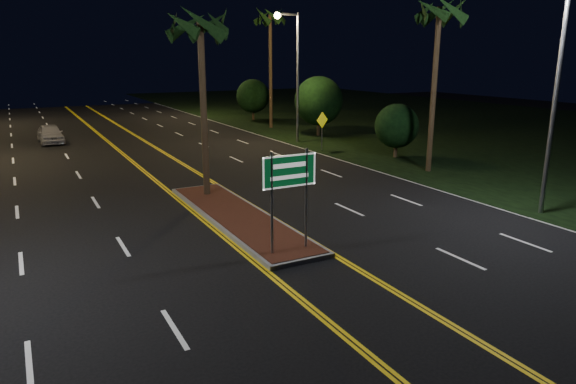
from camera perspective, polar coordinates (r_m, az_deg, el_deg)
ground at (r=14.12m, az=5.62°, el=-10.62°), size 120.00×120.00×0.00m
grass_right at (r=51.79m, az=18.18°, el=7.35°), size 40.00×110.00×0.01m
median_island at (r=19.88m, az=-5.61°, el=-2.73°), size 2.25×10.25×0.17m
highway_sign at (r=15.59m, az=0.15°, el=1.29°), size 1.80×0.08×3.20m
streetlight_right_near at (r=21.78m, az=27.34°, el=12.17°), size 1.91×0.44×9.00m
streetlight_right_mid at (r=37.10m, az=0.55°, el=14.18°), size 1.91×0.44×9.00m
streetlight_right_far at (r=55.48m, az=-9.72°, el=14.18°), size 1.91×0.44×9.00m
palm_median at (r=22.28m, az=-9.74°, el=17.76°), size 2.40×2.40×8.30m
palm_right_near at (r=28.54m, az=16.47°, el=18.58°), size 2.40×2.40×9.30m
palm_right_far at (r=45.31m, az=-2.00°, el=18.70°), size 2.40×2.40×10.30m
shrub_near at (r=32.36m, az=11.98°, el=7.19°), size 2.70×2.70×3.30m
shrub_mid at (r=40.66m, az=3.42°, el=10.08°), size 3.78×3.78×4.62m
shrub_far at (r=51.19m, az=-3.92°, el=10.59°), size 3.24×3.24×3.96m
car_near at (r=41.00m, az=-24.93°, el=6.05°), size 2.18×4.79×1.58m
warning_sign at (r=34.27m, az=3.81°, el=7.40°), size 1.02×0.37×2.55m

